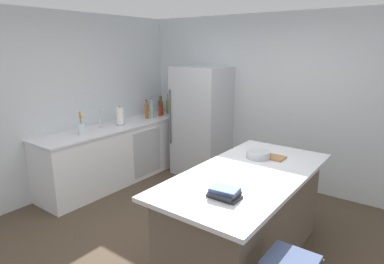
{
  "coord_description": "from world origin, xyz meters",
  "views": [
    {
      "loc": [
        1.84,
        -2.51,
        2.11
      ],
      "look_at": [
        -0.68,
        0.89,
        1.0
      ],
      "focal_mm": 30.53,
      "sensor_mm": 36.0,
      "label": 1
    }
  ],
  "objects_px": {
    "whiskey_bottle": "(161,108)",
    "cutting_board": "(271,157)",
    "refrigerator": "(202,121)",
    "olive_oil_bottle": "(168,106)",
    "vinegar_bottle": "(147,111)",
    "cookbook_stack": "(225,193)",
    "wine_bottle": "(160,107)",
    "soda_bottle": "(152,108)",
    "mixing_bowl": "(258,154)",
    "kitchen_island": "(246,215)",
    "gin_bottle": "(152,110)",
    "sink_faucet": "(100,118)",
    "hot_sauce_bottle": "(160,112)",
    "flower_vase": "(81,128)",
    "paper_towel_roll": "(120,116)"
  },
  "relations": [
    {
      "from": "kitchen_island",
      "to": "hot_sauce_bottle",
      "type": "distance_m",
      "value": 2.99
    },
    {
      "from": "whiskey_bottle",
      "to": "mixing_bowl",
      "type": "xyz_separation_m",
      "value": [
        2.46,
        -1.17,
        -0.07
      ]
    },
    {
      "from": "whiskey_bottle",
      "to": "cookbook_stack",
      "type": "bearing_deg",
      "value": -39.83
    },
    {
      "from": "flower_vase",
      "to": "soda_bottle",
      "type": "height_order",
      "value": "soda_bottle"
    },
    {
      "from": "wine_bottle",
      "to": "sink_faucet",
      "type": "bearing_deg",
      "value": -88.86
    },
    {
      "from": "kitchen_island",
      "to": "gin_bottle",
      "type": "distance_m",
      "value": 2.94
    },
    {
      "from": "refrigerator",
      "to": "cookbook_stack",
      "type": "xyz_separation_m",
      "value": [
        1.81,
        -2.27,
        0.07
      ]
    },
    {
      "from": "whiskey_bottle",
      "to": "gin_bottle",
      "type": "bearing_deg",
      "value": -85.52
    },
    {
      "from": "wine_bottle",
      "to": "whiskey_bottle",
      "type": "distance_m",
      "value": 0.14
    },
    {
      "from": "flower_vase",
      "to": "wine_bottle",
      "type": "bearing_deg",
      "value": 93.12
    },
    {
      "from": "vinegar_bottle",
      "to": "cutting_board",
      "type": "xyz_separation_m",
      "value": [
        2.57,
        -0.71,
        -0.1
      ]
    },
    {
      "from": "whiskey_bottle",
      "to": "cutting_board",
      "type": "bearing_deg",
      "value": -22.72
    },
    {
      "from": "flower_vase",
      "to": "paper_towel_roll",
      "type": "relative_size",
      "value": 1.05
    },
    {
      "from": "hot_sauce_bottle",
      "to": "mixing_bowl",
      "type": "height_order",
      "value": "hot_sauce_bottle"
    },
    {
      "from": "sink_faucet",
      "to": "olive_oil_bottle",
      "type": "bearing_deg",
      "value": 87.18
    },
    {
      "from": "flower_vase",
      "to": "olive_oil_bottle",
      "type": "bearing_deg",
      "value": 89.89
    },
    {
      "from": "refrigerator",
      "to": "olive_oil_bottle",
      "type": "height_order",
      "value": "refrigerator"
    },
    {
      "from": "mixing_bowl",
      "to": "cutting_board",
      "type": "relative_size",
      "value": 0.88
    },
    {
      "from": "refrigerator",
      "to": "gin_bottle",
      "type": "distance_m",
      "value": 0.91
    },
    {
      "from": "refrigerator",
      "to": "wine_bottle",
      "type": "height_order",
      "value": "refrigerator"
    },
    {
      "from": "refrigerator",
      "to": "wine_bottle",
      "type": "relative_size",
      "value": 5.63
    },
    {
      "from": "paper_towel_roll",
      "to": "olive_oil_bottle",
      "type": "height_order",
      "value": "olive_oil_bottle"
    },
    {
      "from": "refrigerator",
      "to": "paper_towel_roll",
      "type": "distance_m",
      "value": 1.33
    },
    {
      "from": "kitchen_island",
      "to": "soda_bottle",
      "type": "height_order",
      "value": "soda_bottle"
    },
    {
      "from": "olive_oil_bottle",
      "to": "vinegar_bottle",
      "type": "height_order",
      "value": "olive_oil_bottle"
    },
    {
      "from": "kitchen_island",
      "to": "soda_bottle",
      "type": "relative_size",
      "value": 5.66
    },
    {
      "from": "olive_oil_bottle",
      "to": "cookbook_stack",
      "type": "relative_size",
      "value": 1.35
    },
    {
      "from": "flower_vase",
      "to": "mixing_bowl",
      "type": "relative_size",
      "value": 1.24
    },
    {
      "from": "wine_bottle",
      "to": "soda_bottle",
      "type": "relative_size",
      "value": 0.87
    },
    {
      "from": "flower_vase",
      "to": "gin_bottle",
      "type": "bearing_deg",
      "value": 88.84
    },
    {
      "from": "gin_bottle",
      "to": "hot_sauce_bottle",
      "type": "bearing_deg",
      "value": 80.8
    },
    {
      "from": "hot_sauce_bottle",
      "to": "cutting_board",
      "type": "bearing_deg",
      "value": -21.34
    },
    {
      "from": "flower_vase",
      "to": "sink_faucet",
      "type": "bearing_deg",
      "value": 100.01
    },
    {
      "from": "soda_bottle",
      "to": "paper_towel_roll",
      "type": "bearing_deg",
      "value": -87.1
    },
    {
      "from": "whiskey_bottle",
      "to": "cookbook_stack",
      "type": "height_order",
      "value": "whiskey_bottle"
    },
    {
      "from": "whiskey_bottle",
      "to": "hot_sauce_bottle",
      "type": "bearing_deg",
      "value": -60.9
    },
    {
      "from": "flower_vase",
      "to": "hot_sauce_bottle",
      "type": "bearing_deg",
      "value": 87.9
    },
    {
      "from": "wine_bottle",
      "to": "hot_sauce_bottle",
      "type": "relative_size",
      "value": 1.45
    },
    {
      "from": "cookbook_stack",
      "to": "cutting_board",
      "type": "height_order",
      "value": "cookbook_stack"
    },
    {
      "from": "hot_sauce_bottle",
      "to": "vinegar_bottle",
      "type": "xyz_separation_m",
      "value": [
        -0.05,
        -0.28,
        0.05
      ]
    },
    {
      "from": "refrigerator",
      "to": "mixing_bowl",
      "type": "height_order",
      "value": "refrigerator"
    },
    {
      "from": "flower_vase",
      "to": "cutting_board",
      "type": "distance_m",
      "value": 2.64
    },
    {
      "from": "kitchen_island",
      "to": "paper_towel_roll",
      "type": "xyz_separation_m",
      "value": [
        -2.57,
        0.67,
        0.58
      ]
    },
    {
      "from": "flower_vase",
      "to": "mixing_bowl",
      "type": "distance_m",
      "value": 2.52
    },
    {
      "from": "whiskey_bottle",
      "to": "cutting_board",
      "type": "distance_m",
      "value": 2.78
    },
    {
      "from": "kitchen_island",
      "to": "gin_bottle",
      "type": "relative_size",
      "value": 6.05
    },
    {
      "from": "olive_oil_bottle",
      "to": "cutting_board",
      "type": "relative_size",
      "value": 1.17
    },
    {
      "from": "refrigerator",
      "to": "hot_sauce_bottle",
      "type": "xyz_separation_m",
      "value": [
        -0.8,
        -0.14,
        0.1
      ]
    },
    {
      "from": "sink_faucet",
      "to": "mixing_bowl",
      "type": "xyz_separation_m",
      "value": [
        2.54,
        0.11,
        -0.1
      ]
    },
    {
      "from": "wine_bottle",
      "to": "hot_sauce_bottle",
      "type": "bearing_deg",
      "value": -50.53
    }
  ]
}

